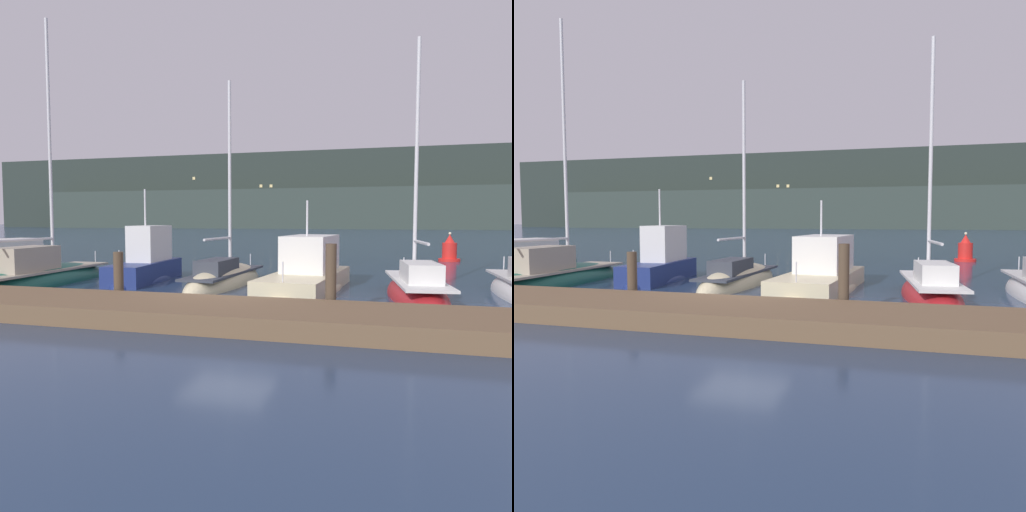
# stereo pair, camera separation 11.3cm
# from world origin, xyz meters

# --- Properties ---
(ground_plane) EXTENTS (400.00, 400.00, 0.00)m
(ground_plane) POSITION_xyz_m (0.00, 0.00, 0.00)
(ground_plane) COLOR navy
(dock) EXTENTS (37.07, 2.80, 0.45)m
(dock) POSITION_xyz_m (0.00, -2.42, 0.23)
(dock) COLOR brown
(dock) RESTS_ON ground
(mooring_pile_2) EXTENTS (0.28, 0.28, 1.52)m
(mooring_pile_2) POSITION_xyz_m (-3.04, -0.77, 0.76)
(mooring_pile_2) COLOR #4C3D2D
(mooring_pile_2) RESTS_ON ground
(mooring_pile_3) EXTENTS (0.28, 0.28, 1.84)m
(mooring_pile_3) POSITION_xyz_m (3.04, -0.77, 0.92)
(mooring_pile_3) COLOR #4C3D2D
(mooring_pile_3) RESTS_ON ground
(sailboat_berth_3) EXTENTS (2.18, 7.84, 10.79)m
(sailboat_berth_3) POSITION_xyz_m (-8.27, 2.42, 0.15)
(sailboat_berth_3) COLOR #195647
(sailboat_berth_3) RESTS_ON ground
(motorboat_berth_4) EXTENTS (1.99, 5.45, 4.16)m
(motorboat_berth_4) POSITION_xyz_m (-4.99, 4.48, 0.42)
(motorboat_berth_4) COLOR navy
(motorboat_berth_4) RESTS_ON ground
(sailboat_berth_5) EXTENTS (1.72, 6.77, 8.42)m
(sailboat_berth_5) POSITION_xyz_m (-1.53, 4.08, 0.08)
(sailboat_berth_5) COLOR beige
(sailboat_berth_5) RESTS_ON ground
(motorboat_berth_6) EXTENTS (2.69, 6.77, 3.64)m
(motorboat_berth_6) POSITION_xyz_m (1.63, 3.71, 0.32)
(motorboat_berth_6) COLOR beige
(motorboat_berth_6) RESTS_ON ground
(sailboat_berth_7) EXTENTS (2.40, 6.42, 8.74)m
(sailboat_berth_7) POSITION_xyz_m (5.25, 2.89, 0.13)
(sailboat_berth_7) COLOR red
(sailboat_berth_7) RESTS_ON ground
(channel_buoy) EXTENTS (1.22, 1.22, 1.71)m
(channel_buoy) POSITION_xyz_m (7.60, 17.79, 0.61)
(channel_buoy) COLOR red
(channel_buoy) RESTS_ON ground
(hillside_backdrop) EXTENTS (240.00, 23.00, 21.18)m
(hillside_backdrop) POSITION_xyz_m (-3.93, 128.32, 9.75)
(hillside_backdrop) COLOR #28332D
(hillside_backdrop) RESTS_ON ground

